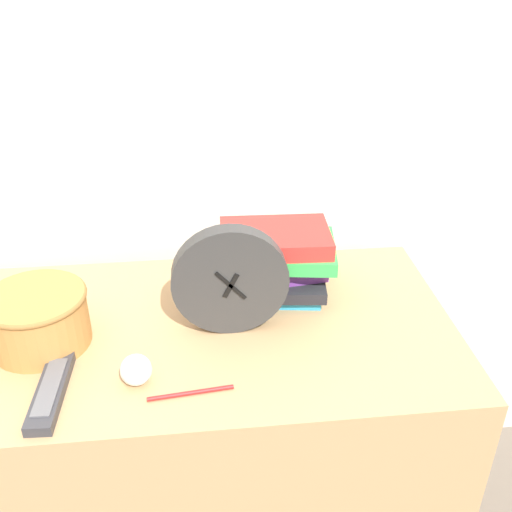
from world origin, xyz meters
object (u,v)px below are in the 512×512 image
at_px(tv_remote, 51,391).
at_px(pen, 191,393).
at_px(desk_clock, 230,281).
at_px(crumpled_paper_ball, 136,370).
at_px(basket, 38,317).
at_px(book_stack, 276,260).

relative_size(tv_remote, pen, 1.29).
relative_size(desk_clock, pen, 1.51).
bearing_deg(crumpled_paper_ball, basket, 144.40).
bearing_deg(pen, basket, 147.82).
distance_m(tv_remote, crumpled_paper_ball, 0.15).
relative_size(book_stack, basket, 1.33).
distance_m(desk_clock, crumpled_paper_ball, 0.25).
xyz_separation_m(desk_clock, pen, (-0.09, -0.19, -0.11)).
height_order(tv_remote, crumpled_paper_ball, crumpled_paper_ball).
bearing_deg(basket, book_stack, 15.47).
bearing_deg(pen, tv_remote, 174.16).
distance_m(desk_clock, pen, 0.23).
relative_size(tv_remote, crumpled_paper_ball, 3.43).
bearing_deg(book_stack, desk_clock, -130.21).
height_order(book_stack, basket, book_stack).
distance_m(basket, crumpled_paper_ball, 0.24).
relative_size(basket, tv_remote, 1.01).
relative_size(book_stack, crumpled_paper_ball, 4.59).
xyz_separation_m(book_stack, pen, (-0.20, -0.32, -0.08)).
distance_m(crumpled_paper_ball, pen, 0.11).
height_order(desk_clock, book_stack, desk_clock).
bearing_deg(desk_clock, pen, -114.78).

